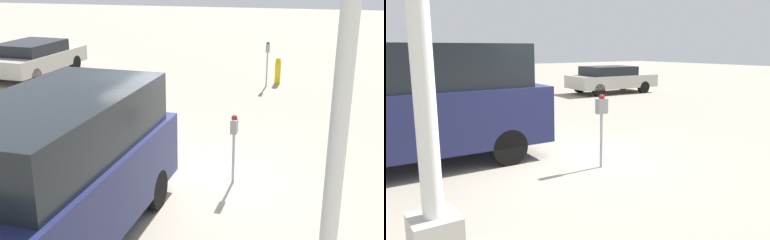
% 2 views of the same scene
% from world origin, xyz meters
% --- Properties ---
extents(ground_plane, '(80.00, 80.00, 0.00)m').
position_xyz_m(ground_plane, '(0.00, 0.00, 0.00)').
color(ground_plane, gray).
extents(parking_meter_near, '(0.20, 0.11, 1.31)m').
position_xyz_m(parking_meter_near, '(-0.25, 0.68, 0.96)').
color(parking_meter_near, '#9E9EA3').
rests_on(parking_meter_near, ground).
extents(lamp_post, '(0.44, 0.44, 5.23)m').
position_xyz_m(lamp_post, '(2.98, 2.29, 1.88)').
color(lamp_post, beige).
rests_on(lamp_post, ground).
extents(parked_van, '(4.73, 2.10, 2.17)m').
position_xyz_m(parked_van, '(2.42, -1.31, 1.16)').
color(parked_van, navy).
rests_on(parked_van, ground).
extents(car_distant, '(4.21, 2.10, 1.25)m').
position_xyz_m(car_distant, '(-7.52, -7.92, 0.67)').
color(car_distant, '#B7B2A8').
rests_on(car_distant, ground).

